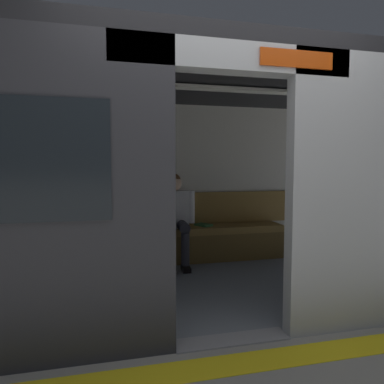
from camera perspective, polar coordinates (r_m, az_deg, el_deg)
ground_plane at (r=2.82m, az=6.53°, el=-23.05°), size 60.00×60.00×0.00m
platform_edge_strip at (r=2.57m, az=9.09°, el=-25.88°), size 8.00×0.24×0.01m
train_car at (r=3.60m, az=-0.41°, el=7.40°), size 6.40×2.67×2.26m
bench_seat at (r=4.68m, az=-2.61°, el=-7.23°), size 3.01×0.44×0.47m
person_seated at (r=4.57m, az=-2.86°, el=-3.35°), size 0.55×0.69×1.20m
handbag at (r=4.64m, az=-8.33°, el=-4.93°), size 0.26×0.15×0.17m
book at (r=4.80m, az=1.90°, el=-5.42°), size 0.24×0.27×0.03m
grab_pole_door at (r=2.87m, az=-3.60°, el=-0.32°), size 0.04×0.04×2.12m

